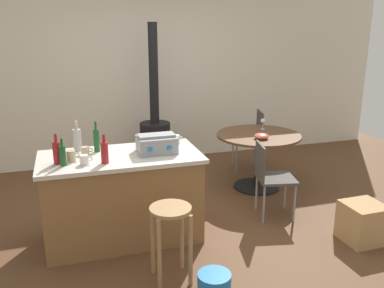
{
  "coord_description": "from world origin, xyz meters",
  "views": [
    {
      "loc": [
        -1.2,
        -4.0,
        2.1
      ],
      "look_at": [
        0.12,
        0.3,
        0.78
      ],
      "focal_mm": 38.56,
      "sensor_mm": 36.0,
      "label": 1
    }
  ],
  "objects_px": {
    "kitchen_island": "(122,197)",
    "cup_1": "(176,139)",
    "bottle_2": "(96,140)",
    "cup_2": "(85,160)",
    "dining_table": "(258,147)",
    "folding_chair_far": "(270,174)",
    "wine_glass": "(263,121)",
    "bottle_4": "(77,139)",
    "bottle_3": "(57,152)",
    "serving_bowl": "(261,136)",
    "bottle_1": "(105,152)",
    "plastic_bucket": "(214,288)",
    "cup_0": "(71,156)",
    "wood_stove": "(155,136)",
    "toolbox": "(157,144)",
    "bottle_0": "(63,155)",
    "wooden_stool": "(171,227)",
    "folding_chair_near": "(251,135)",
    "cup_3": "(86,151)"
  },
  "relations": [
    {
      "from": "folding_chair_far",
      "to": "folding_chair_near",
      "type": "bearing_deg",
      "value": 72.17
    },
    {
      "from": "folding_chair_far",
      "to": "cup_2",
      "type": "distance_m",
      "value": 2.02
    },
    {
      "from": "plastic_bucket",
      "to": "cup_0",
      "type": "bearing_deg",
      "value": 129.67
    },
    {
      "from": "folding_chair_far",
      "to": "plastic_bucket",
      "type": "height_order",
      "value": "folding_chair_far"
    },
    {
      "from": "wine_glass",
      "to": "bottle_4",
      "type": "bearing_deg",
      "value": -162.18
    },
    {
      "from": "plastic_bucket",
      "to": "cup_3",
      "type": "bearing_deg",
      "value": 122.2
    },
    {
      "from": "bottle_1",
      "to": "plastic_bucket",
      "type": "height_order",
      "value": "bottle_1"
    },
    {
      "from": "folding_chair_near",
      "to": "bottle_4",
      "type": "bearing_deg",
      "value": -152.79
    },
    {
      "from": "bottle_3",
      "to": "serving_bowl",
      "type": "bearing_deg",
      "value": 16.37
    },
    {
      "from": "bottle_2",
      "to": "plastic_bucket",
      "type": "bearing_deg",
      "value": -62.85
    },
    {
      "from": "toolbox",
      "to": "bottle_1",
      "type": "distance_m",
      "value": 0.55
    },
    {
      "from": "dining_table",
      "to": "folding_chair_far",
      "type": "xyz_separation_m",
      "value": [
        -0.25,
        -0.81,
        -0.06
      ]
    },
    {
      "from": "folding_chair_far",
      "to": "plastic_bucket",
      "type": "relative_size",
      "value": 3.23
    },
    {
      "from": "wooden_stool",
      "to": "bottle_1",
      "type": "xyz_separation_m",
      "value": [
        -0.44,
        0.64,
        0.49
      ]
    },
    {
      "from": "bottle_4",
      "to": "cup_1",
      "type": "xyz_separation_m",
      "value": [
        1.0,
        -0.03,
        -0.07
      ]
    },
    {
      "from": "bottle_3",
      "to": "serving_bowl",
      "type": "relative_size",
      "value": 1.57
    },
    {
      "from": "kitchen_island",
      "to": "cup_3",
      "type": "distance_m",
      "value": 0.58
    },
    {
      "from": "plastic_bucket",
      "to": "cup_2",
      "type": "bearing_deg",
      "value": 129.51
    },
    {
      "from": "bottle_0",
      "to": "bottle_1",
      "type": "xyz_separation_m",
      "value": [
        0.36,
        -0.05,
        0.01
      ]
    },
    {
      "from": "cup_0",
      "to": "wine_glass",
      "type": "height_order",
      "value": "cup_0"
    },
    {
      "from": "bottle_4",
      "to": "bottle_3",
      "type": "bearing_deg",
      "value": -118.03
    },
    {
      "from": "bottle_4",
      "to": "dining_table",
      "type": "bearing_deg",
      "value": 13.73
    },
    {
      "from": "folding_chair_far",
      "to": "bottle_0",
      "type": "bearing_deg",
      "value": -175.71
    },
    {
      "from": "bottle_1",
      "to": "serving_bowl",
      "type": "relative_size",
      "value": 1.51
    },
    {
      "from": "bottle_2",
      "to": "cup_2",
      "type": "distance_m",
      "value": 0.4
    },
    {
      "from": "cup_2",
      "to": "bottle_1",
      "type": "bearing_deg",
      "value": -6.56
    },
    {
      "from": "folding_chair_far",
      "to": "cup_1",
      "type": "height_order",
      "value": "cup_1"
    },
    {
      "from": "kitchen_island",
      "to": "dining_table",
      "type": "xyz_separation_m",
      "value": [
        1.87,
        0.82,
        0.12
      ]
    },
    {
      "from": "bottle_2",
      "to": "bottle_4",
      "type": "height_order",
      "value": "bottle_2"
    },
    {
      "from": "plastic_bucket",
      "to": "folding_chair_near",
      "type": "bearing_deg",
      "value": 60.11
    },
    {
      "from": "wood_stove",
      "to": "plastic_bucket",
      "type": "relative_size",
      "value": 8.07
    },
    {
      "from": "serving_bowl",
      "to": "wooden_stool",
      "type": "bearing_deg",
      "value": -136.53
    },
    {
      "from": "folding_chair_far",
      "to": "cup_1",
      "type": "distance_m",
      "value": 1.12
    },
    {
      "from": "cup_1",
      "to": "wine_glass",
      "type": "distance_m",
      "value": 1.65
    },
    {
      "from": "cup_0",
      "to": "cup_3",
      "type": "height_order",
      "value": "cup_0"
    },
    {
      "from": "cup_2",
      "to": "wine_glass",
      "type": "distance_m",
      "value": 2.68
    },
    {
      "from": "dining_table",
      "to": "bottle_1",
      "type": "distance_m",
      "value": 2.32
    },
    {
      "from": "cup_0",
      "to": "bottle_4",
      "type": "bearing_deg",
      "value": 77.64
    },
    {
      "from": "folding_chair_far",
      "to": "serving_bowl",
      "type": "height_order",
      "value": "folding_chair_far"
    },
    {
      "from": "cup_1",
      "to": "wood_stove",
      "type": "bearing_deg",
      "value": 85.6
    },
    {
      "from": "plastic_bucket",
      "to": "cup_1",
      "type": "bearing_deg",
      "value": 86.37
    },
    {
      "from": "kitchen_island",
      "to": "cup_1",
      "type": "xyz_separation_m",
      "value": [
        0.62,
        0.23,
        0.48
      ]
    },
    {
      "from": "bottle_3",
      "to": "cup_2",
      "type": "relative_size",
      "value": 2.5
    },
    {
      "from": "cup_2",
      "to": "bottle_4",
      "type": "bearing_deg",
      "value": 95.2
    },
    {
      "from": "bottle_1",
      "to": "cup_0",
      "type": "distance_m",
      "value": 0.33
    },
    {
      "from": "bottle_2",
      "to": "plastic_bucket",
      "type": "distance_m",
      "value": 1.82
    },
    {
      "from": "bottle_0",
      "to": "dining_table",
      "type": "bearing_deg",
      "value": 22.07
    },
    {
      "from": "bottle_3",
      "to": "cup_1",
      "type": "xyz_separation_m",
      "value": [
        1.19,
        0.33,
        -0.06
      ]
    },
    {
      "from": "toolbox",
      "to": "wine_glass",
      "type": "distance_m",
      "value": 2.0
    },
    {
      "from": "toolbox",
      "to": "cup_0",
      "type": "distance_m",
      "value": 0.81
    }
  ]
}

